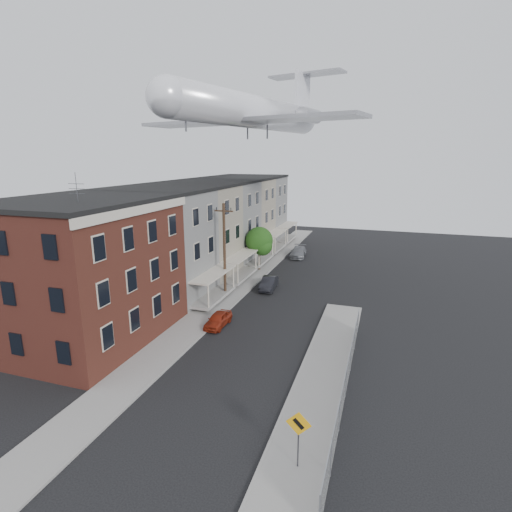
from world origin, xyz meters
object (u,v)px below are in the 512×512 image
Objects in this scene: utility_pole at (224,250)px; car_mid at (269,283)px; street_tree at (260,242)px; car_near at (218,320)px; warning_sign at (298,431)px; car_far at (298,252)px; airplane at (255,112)px.

utility_pole is 2.35× the size of car_mid.
street_tree is (0.33, 9.92, -1.22)m from utility_pole.
car_mid is at bearing 84.07° from car_near.
warning_sign is 0.31× the size of utility_pole.
car_near is 0.71× the size of car_far.
car_far is (1.21, 24.18, 0.11)m from car_near.
utility_pole is 18.56m from car_far.
warning_sign is 0.85× the size of car_near.
car_far is 0.16× the size of airplane.
car_near is at bearing -82.66° from airplane.
car_near is at bearing -72.49° from utility_pole.
car_far reaches higher than car_near.
warning_sign is 24.06m from car_mid.
utility_pole is 2.73× the size of car_near.
airplane is at bearing 89.99° from utility_pole.
utility_pole reaches higher than warning_sign.
street_tree is 1.58× the size of car_near.
car_far is (2.89, 7.91, -2.78)m from street_tree.
airplane is (-3.25, 5.52, 17.07)m from car_mid.
airplane is (-11.20, 28.20, 15.82)m from warning_sign.
street_tree is 8.87m from car_far.
utility_pole is 1.73× the size of street_tree.
utility_pole is 15.94m from airplane.
car_far is at bearing 69.97° from street_tree.
street_tree reaches higher than car_near.
car_near is 0.86× the size of car_mid.
utility_pole is 0.31× the size of airplane.
car_far reaches higher than car_mid.
warning_sign is at bearing -59.52° from utility_pole.
car_mid is at bearing -94.88° from car_far.
car_far is at bearing 69.65° from airplane.
car_near is at bearing 125.95° from warning_sign.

